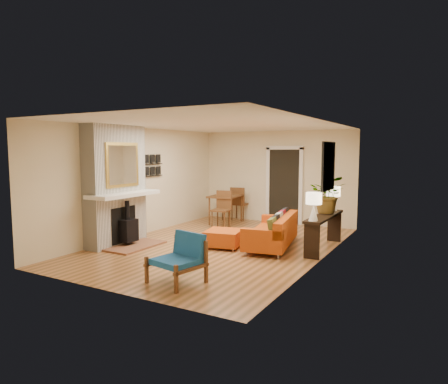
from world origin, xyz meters
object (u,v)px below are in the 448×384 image
at_px(sofa, 275,232).
at_px(blue_chair, 181,256).
at_px(ottoman, 224,237).
at_px(houseplant, 328,194).
at_px(console_table, 324,222).
at_px(lamp_near, 314,203).
at_px(dining_table, 228,201).
at_px(lamp_far, 333,196).

distance_m(sofa, blue_chair, 2.82).
bearing_deg(ottoman, sofa, 28.77).
relative_size(ottoman, houseplant, 1.06).
xyz_separation_m(sofa, console_table, (0.96, 0.33, 0.25)).
xyz_separation_m(blue_chair, console_table, (1.40, 3.12, 0.16)).
bearing_deg(blue_chair, console_table, 65.75).
relative_size(console_table, lamp_near, 3.43).
distance_m(ottoman, lamp_near, 2.10).
bearing_deg(houseplant, sofa, -147.10).
height_order(blue_chair, houseplant, houseplant).
height_order(console_table, houseplant, houseplant).
bearing_deg(dining_table, console_table, -27.21).
bearing_deg(dining_table, sofa, -41.66).
relative_size(lamp_near, lamp_far, 1.00).
bearing_deg(lamp_far, console_table, -90.00).
distance_m(blue_chair, lamp_near, 2.81).
bearing_deg(console_table, ottoman, -155.87).
bearing_deg(lamp_near, sofa, 155.16).
relative_size(sofa, lamp_near, 3.77).
bearing_deg(lamp_far, houseplant, -91.40).
relative_size(console_table, lamp_far, 3.43).
distance_m(console_table, houseplant, 0.62).
relative_size(blue_chair, console_table, 0.46).
relative_size(sofa, lamp_far, 3.77).
height_order(ottoman, dining_table, dining_table).
distance_m(sofa, lamp_far, 1.58).
bearing_deg(houseplant, lamp_far, 88.60).
xyz_separation_m(dining_table, console_table, (3.16, -1.63, -0.07)).
relative_size(sofa, ottoman, 2.38).
relative_size(blue_chair, lamp_far, 1.59).
xyz_separation_m(console_table, lamp_near, (0.00, -0.78, 0.49)).
distance_m(dining_table, console_table, 3.56).
relative_size(dining_table, console_table, 1.00).
bearing_deg(lamp_near, dining_table, 142.76).
xyz_separation_m(lamp_near, houseplant, (-0.01, 1.06, 0.06)).
bearing_deg(dining_table, lamp_far, -16.49).
bearing_deg(console_table, lamp_far, 90.00).
xyz_separation_m(lamp_near, lamp_far, (0.00, 1.47, 0.00)).
height_order(ottoman, houseplant, houseplant).
height_order(console_table, lamp_near, lamp_near).
bearing_deg(sofa, console_table, 19.16).
relative_size(ottoman, lamp_far, 1.58).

